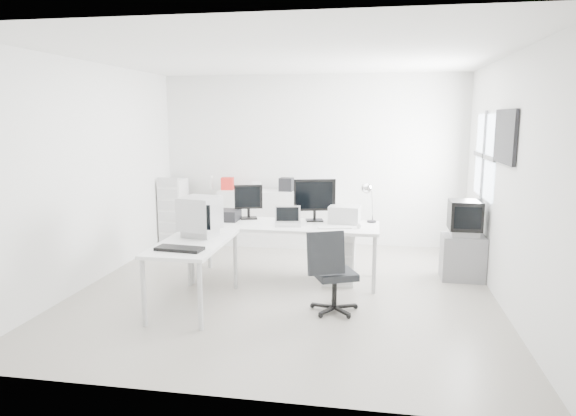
% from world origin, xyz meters
% --- Properties ---
extents(floor, '(5.00, 5.00, 0.01)m').
position_xyz_m(floor, '(0.00, 0.00, 0.00)').
color(floor, beige).
rests_on(floor, ground).
extents(ceiling, '(5.00, 5.00, 0.01)m').
position_xyz_m(ceiling, '(0.00, 0.00, 2.80)').
color(ceiling, white).
rests_on(ceiling, back_wall).
extents(back_wall, '(5.00, 0.02, 2.80)m').
position_xyz_m(back_wall, '(0.00, 2.50, 1.40)').
color(back_wall, silver).
rests_on(back_wall, floor).
extents(left_wall, '(0.02, 5.00, 2.80)m').
position_xyz_m(left_wall, '(-2.50, 0.00, 1.40)').
color(left_wall, silver).
rests_on(left_wall, floor).
extents(right_wall, '(0.02, 5.00, 2.80)m').
position_xyz_m(right_wall, '(2.50, 0.00, 1.40)').
color(right_wall, silver).
rests_on(right_wall, floor).
extents(window, '(0.02, 1.20, 1.10)m').
position_xyz_m(window, '(2.48, 1.20, 1.60)').
color(window, white).
rests_on(window, right_wall).
extents(wall_picture, '(0.04, 0.90, 0.60)m').
position_xyz_m(wall_picture, '(2.47, 0.10, 1.90)').
color(wall_picture, black).
rests_on(wall_picture, right_wall).
extents(main_desk, '(2.40, 0.80, 0.75)m').
position_xyz_m(main_desk, '(-0.07, 0.42, 0.38)').
color(main_desk, silver).
rests_on(main_desk, floor).
extents(side_desk, '(0.70, 1.40, 0.75)m').
position_xyz_m(side_desk, '(-0.92, -0.68, 0.38)').
color(side_desk, silver).
rests_on(side_desk, floor).
extents(drawer_pedestal, '(0.40, 0.50, 0.60)m').
position_xyz_m(drawer_pedestal, '(0.63, 0.47, 0.30)').
color(drawer_pedestal, silver).
rests_on(drawer_pedestal, floor).
extents(inkjet_printer, '(0.41, 0.32, 0.14)m').
position_xyz_m(inkjet_printer, '(-0.92, 0.52, 0.82)').
color(inkjet_printer, black).
rests_on(inkjet_printer, main_desk).
extents(lcd_monitor_small, '(0.43, 0.32, 0.47)m').
position_xyz_m(lcd_monitor_small, '(-0.62, 0.67, 0.99)').
color(lcd_monitor_small, black).
rests_on(lcd_monitor_small, main_desk).
extents(lcd_monitor_large, '(0.59, 0.35, 0.57)m').
position_xyz_m(lcd_monitor_large, '(0.28, 0.67, 1.04)').
color(lcd_monitor_large, black).
rests_on(lcd_monitor_large, main_desk).
extents(laptop, '(0.35, 0.35, 0.20)m').
position_xyz_m(laptop, '(-0.02, 0.32, 0.85)').
color(laptop, '#B7B7BA').
rests_on(laptop, main_desk).
extents(white_keyboard, '(0.43, 0.23, 0.02)m').
position_xyz_m(white_keyboard, '(0.58, 0.27, 0.76)').
color(white_keyboard, silver).
rests_on(white_keyboard, main_desk).
extents(white_mouse, '(0.06, 0.06, 0.06)m').
position_xyz_m(white_mouse, '(0.88, 0.32, 0.78)').
color(white_mouse, silver).
rests_on(white_mouse, main_desk).
extents(laser_printer, '(0.42, 0.37, 0.22)m').
position_xyz_m(laser_printer, '(0.68, 0.64, 0.86)').
color(laser_printer, '#B0B0B0').
rests_on(laser_printer, main_desk).
extents(desk_lamp, '(0.19, 0.19, 0.48)m').
position_xyz_m(desk_lamp, '(1.03, 0.72, 0.99)').
color(desk_lamp, silver).
rests_on(desk_lamp, main_desk).
extents(crt_monitor, '(0.46, 0.46, 0.46)m').
position_xyz_m(crt_monitor, '(-0.92, -0.43, 0.98)').
color(crt_monitor, '#B7B7BA').
rests_on(crt_monitor, side_desk).
extents(black_keyboard, '(0.51, 0.24, 0.03)m').
position_xyz_m(black_keyboard, '(-0.92, -1.08, 0.77)').
color(black_keyboard, black).
rests_on(black_keyboard, side_desk).
extents(office_chair, '(0.72, 0.72, 0.94)m').
position_xyz_m(office_chair, '(0.65, -0.59, 0.47)').
color(office_chair, '#25272A').
rests_on(office_chair, floor).
extents(tv_cabinet, '(0.54, 0.44, 0.59)m').
position_xyz_m(tv_cabinet, '(2.22, 0.85, 0.29)').
color(tv_cabinet, slate).
rests_on(tv_cabinet, floor).
extents(crt_tv, '(0.50, 0.48, 0.45)m').
position_xyz_m(crt_tv, '(2.22, 0.85, 0.81)').
color(crt_tv, black).
rests_on(crt_tv, tv_cabinet).
extents(sideboard, '(1.83, 0.46, 0.92)m').
position_xyz_m(sideboard, '(-0.58, 2.24, 0.46)').
color(sideboard, silver).
rests_on(sideboard, floor).
extents(clutter_box_a, '(0.23, 0.21, 0.20)m').
position_xyz_m(clutter_box_a, '(-1.38, 2.24, 1.02)').
color(clutter_box_a, red).
rests_on(clutter_box_a, sideboard).
extents(clutter_box_b, '(0.14, 0.12, 0.14)m').
position_xyz_m(clutter_box_b, '(-0.88, 2.24, 0.99)').
color(clutter_box_b, silver).
rests_on(clutter_box_b, sideboard).
extents(clutter_box_c, '(0.23, 0.21, 0.22)m').
position_xyz_m(clutter_box_c, '(-0.38, 2.24, 1.02)').
color(clutter_box_c, black).
rests_on(clutter_box_c, sideboard).
extents(clutter_box_d, '(0.18, 0.16, 0.15)m').
position_xyz_m(clutter_box_d, '(0.12, 2.24, 0.99)').
color(clutter_box_d, '#182FAB').
rests_on(clutter_box_d, sideboard).
extents(clutter_bottle, '(0.07, 0.07, 0.22)m').
position_xyz_m(clutter_bottle, '(-1.68, 2.28, 1.03)').
color(clutter_bottle, silver).
rests_on(clutter_bottle, sideboard).
extents(filing_cabinet, '(0.38, 0.45, 1.09)m').
position_xyz_m(filing_cabinet, '(-2.28, 2.08, 0.54)').
color(filing_cabinet, silver).
rests_on(filing_cabinet, floor).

